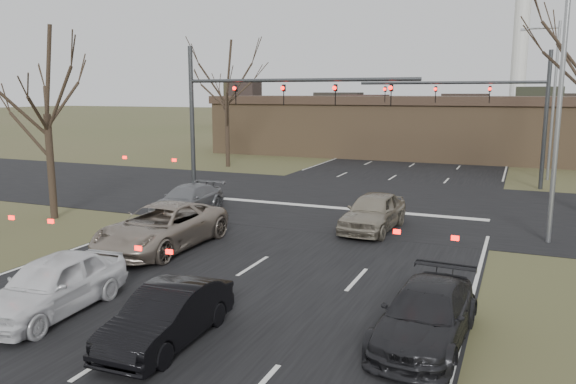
{
  "coord_description": "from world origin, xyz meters",
  "views": [
    {
      "loc": [
        7.86,
        -12.8,
        5.6
      ],
      "look_at": [
        0.02,
        5.92,
        2.0
      ],
      "focal_mm": 35.0,
      "sensor_mm": 36.0,
      "label": 1
    }
  ],
  "objects_px": {
    "streetlight_right_near": "(555,93)",
    "car_silver_suv": "(162,227)",
    "streetlight_right_far": "(551,93)",
    "car_white_sedan": "(52,285)",
    "mast_arm_near": "(247,103)",
    "car_charcoal_sedan": "(426,315)",
    "car_silver_ahead": "(373,212)",
    "building": "(451,127)",
    "mast_arm_far": "(495,103)",
    "car_black_hatch": "(168,316)",
    "car_grey_ahead": "(188,200)"
  },
  "relations": [
    {
      "from": "streetlight_right_near",
      "to": "car_charcoal_sedan",
      "type": "bearing_deg",
      "value": -104.42
    },
    {
      "from": "streetlight_right_far",
      "to": "car_charcoal_sedan",
      "type": "height_order",
      "value": "streetlight_right_far"
    },
    {
      "from": "building",
      "to": "streetlight_right_near",
      "type": "distance_m",
      "value": 28.97
    },
    {
      "from": "building",
      "to": "car_silver_suv",
      "type": "bearing_deg",
      "value": -99.91
    },
    {
      "from": "mast_arm_near",
      "to": "streetlight_right_near",
      "type": "distance_m",
      "value": 14.38
    },
    {
      "from": "building",
      "to": "car_silver_suv",
      "type": "xyz_separation_m",
      "value": [
        -6.0,
        -34.33,
        -1.86
      ]
    },
    {
      "from": "car_charcoal_sedan",
      "to": "car_silver_ahead",
      "type": "distance_m",
      "value": 10.54
    },
    {
      "from": "car_white_sedan",
      "to": "streetlight_right_far",
      "type": "bearing_deg",
      "value": 63.84
    },
    {
      "from": "car_silver_suv",
      "to": "car_black_hatch",
      "type": "bearing_deg",
      "value": -53.82
    },
    {
      "from": "mast_arm_far",
      "to": "streetlight_right_far",
      "type": "height_order",
      "value": "streetlight_right_far"
    },
    {
      "from": "building",
      "to": "car_grey_ahead",
      "type": "relative_size",
      "value": 9.3
    },
    {
      "from": "building",
      "to": "car_white_sedan",
      "type": "height_order",
      "value": "building"
    },
    {
      "from": "car_charcoal_sedan",
      "to": "car_black_hatch",
      "type": "bearing_deg",
      "value": -153.46
    },
    {
      "from": "building",
      "to": "car_white_sedan",
      "type": "relative_size",
      "value": 9.51
    },
    {
      "from": "mast_arm_near",
      "to": "car_white_sedan",
      "type": "distance_m",
      "value": 16.23
    },
    {
      "from": "mast_arm_far",
      "to": "car_silver_suv",
      "type": "height_order",
      "value": "mast_arm_far"
    },
    {
      "from": "mast_arm_far",
      "to": "car_silver_suv",
      "type": "xyz_separation_m",
      "value": [
        -10.18,
        -19.33,
        -4.21
      ]
    },
    {
      "from": "car_white_sedan",
      "to": "car_charcoal_sedan",
      "type": "height_order",
      "value": "car_white_sedan"
    },
    {
      "from": "car_silver_ahead",
      "to": "streetlight_right_near",
      "type": "bearing_deg",
      "value": 9.6
    },
    {
      "from": "building",
      "to": "mast_arm_far",
      "type": "height_order",
      "value": "mast_arm_far"
    },
    {
      "from": "car_black_hatch",
      "to": "car_silver_ahead",
      "type": "height_order",
      "value": "car_silver_ahead"
    },
    {
      "from": "mast_arm_near",
      "to": "mast_arm_far",
      "type": "relative_size",
      "value": 1.09
    },
    {
      "from": "streetlight_right_near",
      "to": "car_white_sedan",
      "type": "xyz_separation_m",
      "value": [
        -11.82,
        -12.49,
        -4.83
      ]
    },
    {
      "from": "building",
      "to": "car_grey_ahead",
      "type": "xyz_separation_m",
      "value": [
        -8.45,
        -28.83,
        -2.0
      ]
    },
    {
      "from": "mast_arm_near",
      "to": "streetlight_right_near",
      "type": "bearing_deg",
      "value": -12.05
    },
    {
      "from": "car_white_sedan",
      "to": "car_charcoal_sedan",
      "type": "xyz_separation_m",
      "value": [
        9.11,
        1.93,
        -0.1
      ]
    },
    {
      "from": "car_black_hatch",
      "to": "car_silver_ahead",
      "type": "relative_size",
      "value": 0.86
    },
    {
      "from": "streetlight_right_far",
      "to": "car_white_sedan",
      "type": "bearing_deg",
      "value": -112.68
    },
    {
      "from": "mast_arm_far",
      "to": "car_black_hatch",
      "type": "distance_m",
      "value": 26.75
    },
    {
      "from": "car_black_hatch",
      "to": "car_charcoal_sedan",
      "type": "xyz_separation_m",
      "value": [
        5.37,
        2.27,
        0.0
      ]
    },
    {
      "from": "streetlight_right_far",
      "to": "car_silver_suv",
      "type": "distance_m",
      "value": 27.29
    },
    {
      "from": "streetlight_right_near",
      "to": "car_charcoal_sedan",
      "type": "relative_size",
      "value": 2.21
    },
    {
      "from": "car_white_sedan",
      "to": "car_silver_ahead",
      "type": "height_order",
      "value": "car_silver_ahead"
    },
    {
      "from": "building",
      "to": "car_black_hatch",
      "type": "height_order",
      "value": "building"
    },
    {
      "from": "building",
      "to": "mast_arm_near",
      "type": "height_order",
      "value": "mast_arm_near"
    },
    {
      "from": "streetlight_right_far",
      "to": "car_white_sedan",
      "type": "xyz_separation_m",
      "value": [
        -12.32,
        -29.49,
        -4.83
      ]
    },
    {
      "from": "mast_arm_near",
      "to": "car_silver_suv",
      "type": "xyz_separation_m",
      "value": [
        1.23,
        -9.33,
        -4.27
      ]
    },
    {
      "from": "mast_arm_near",
      "to": "streetlight_right_far",
      "type": "height_order",
      "value": "streetlight_right_far"
    },
    {
      "from": "streetlight_right_near",
      "to": "car_silver_ahead",
      "type": "relative_size",
      "value": 2.17
    },
    {
      "from": "streetlight_right_near",
      "to": "car_silver_suv",
      "type": "height_order",
      "value": "streetlight_right_near"
    },
    {
      "from": "mast_arm_near",
      "to": "car_silver_suv",
      "type": "height_order",
      "value": "mast_arm_near"
    },
    {
      "from": "streetlight_right_near",
      "to": "car_charcoal_sedan",
      "type": "xyz_separation_m",
      "value": [
        -2.71,
        -10.55,
        -4.93
      ]
    },
    {
      "from": "car_charcoal_sedan",
      "to": "mast_arm_near",
      "type": "bearing_deg",
      "value": 133.49
    },
    {
      "from": "car_white_sedan",
      "to": "car_grey_ahead",
      "type": "height_order",
      "value": "car_white_sedan"
    },
    {
      "from": "streetlight_right_near",
      "to": "car_charcoal_sedan",
      "type": "height_order",
      "value": "streetlight_right_near"
    },
    {
      "from": "streetlight_right_near",
      "to": "car_silver_ahead",
      "type": "bearing_deg",
      "value": -173.84
    },
    {
      "from": "car_silver_suv",
      "to": "car_black_hatch",
      "type": "relative_size",
      "value": 1.46
    },
    {
      "from": "car_silver_suv",
      "to": "car_charcoal_sedan",
      "type": "xyz_separation_m",
      "value": [
        10.11,
        -4.22,
        -0.15
      ]
    },
    {
      "from": "building",
      "to": "car_silver_ahead",
      "type": "distance_m",
      "value": 28.76
    },
    {
      "from": "streetlight_right_far",
      "to": "streetlight_right_near",
      "type": "bearing_deg",
      "value": -91.68
    }
  ]
}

